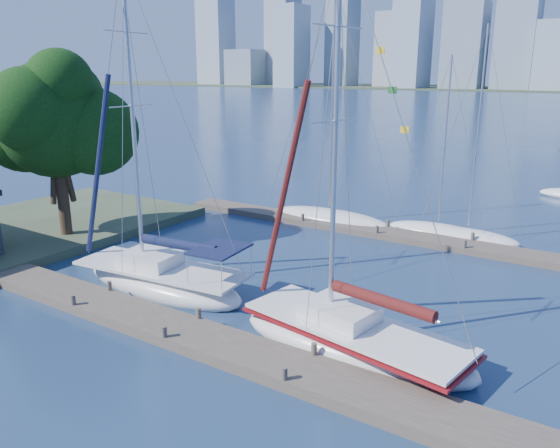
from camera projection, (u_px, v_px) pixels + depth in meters
The scene contains 9 objects.
ground at pixel (183, 337), 19.93m from camera, with size 700.00×700.00×0.00m, color navy.
near_dock at pixel (182, 332), 19.88m from camera, with size 26.00×2.00×0.40m, color #463E33.
far_dock at pixel (398, 235), 31.71m from camera, with size 30.00×1.80×0.36m, color #463E33.
tree at pixel (54, 118), 29.14m from camera, with size 8.23×7.48×10.53m.
sailboat_navy at pixel (161, 265), 24.09m from camera, with size 8.97×3.74×14.30m.
sailboat_maroon at pixel (353, 323), 18.62m from camera, with size 9.00×4.20×14.04m.
bg_boat_1 at pixel (330, 218), 35.12m from camera, with size 8.60×4.68×14.73m.
bg_boat_2 at pixel (438, 231), 32.38m from camera, with size 6.34×3.94×10.55m.
bg_boat_3 at pixel (468, 236), 31.27m from camera, with size 5.96×2.73×12.08m.
Camera 1 is at (12.89, -13.17, 9.36)m, focal length 35.00 mm.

